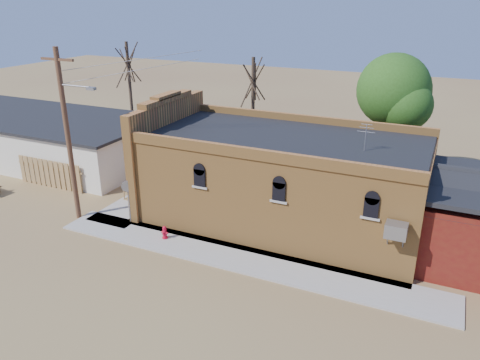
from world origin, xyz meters
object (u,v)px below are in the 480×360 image
at_px(utility_pole, 68,133).
at_px(brick_bar, 277,179).
at_px(fire_hydrant, 165,232).
at_px(stop_sign, 128,190).
at_px(trash_barrel, 158,196).

bearing_deg(utility_pole, brick_bar, 23.69).
bearing_deg(fire_hydrant, stop_sign, 164.87).
height_order(fire_hydrant, stop_sign, stop_sign).
bearing_deg(fire_hydrant, utility_pole, 179.34).
xyz_separation_m(brick_bar, fire_hydrant, (-4.19, -4.46, -1.93)).
height_order(utility_pole, stop_sign, utility_pole).
xyz_separation_m(brick_bar, utility_pole, (-9.79, -4.29, 2.43)).
relative_size(fire_hydrant, stop_sign, 0.28).
distance_m(fire_hydrant, trash_barrel, 4.48).
bearing_deg(trash_barrel, brick_bar, 7.56).
bearing_deg(stop_sign, utility_pole, 174.12).
bearing_deg(fire_hydrant, brick_bar, 47.84).
bearing_deg(stop_sign, trash_barrel, 74.99).
bearing_deg(trash_barrel, fire_hydrant, -52.10).
xyz_separation_m(fire_hydrant, trash_barrel, (-2.75, 3.54, 0.04)).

